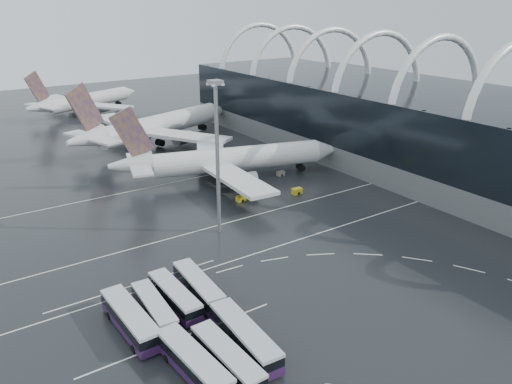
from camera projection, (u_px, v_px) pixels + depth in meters
ground at (261, 245)px, 91.15m from camera, size 420.00×420.00×0.00m
terminal at (407, 123)px, 134.74m from camera, size 42.00×160.00×34.90m
lane_marking_near at (267, 250)px, 89.60m from camera, size 120.00×0.25×0.01m
lane_marking_mid at (227, 223)px, 100.43m from camera, size 120.00×0.25×0.01m
lane_marking_far at (168, 183)px, 122.08m from camera, size 120.00×0.25×0.01m
bus_bay_line_south at (181, 338)px, 66.24m from camera, size 28.00×0.25×0.01m
bus_bay_line_north at (136, 285)px, 78.62m from camera, size 28.00×0.25×0.01m
airliner_main at (226, 160)px, 123.18m from camera, size 57.68×49.90×19.82m
airliner_gate_b at (155, 127)px, 153.61m from camera, size 61.43×54.57×21.87m
airliner_gate_c at (84, 101)px, 196.54m from camera, size 49.96×45.62×18.63m
bus_row_near_a at (130, 319)px, 66.97m from camera, size 3.61×13.92×3.41m
bus_row_near_b at (154, 308)px, 69.71m from camera, size 3.45×12.21×2.97m
bus_row_near_c at (175, 296)px, 72.52m from camera, size 3.10×12.58×3.09m
bus_row_near_d at (198, 286)px, 74.83m from camera, size 3.72×13.16×3.20m
bus_row_far_a at (194, 363)px, 58.91m from camera, size 3.95×13.45×3.27m
bus_row_far_b at (227, 359)px, 59.80m from camera, size 3.34×12.84×3.14m
bus_row_far_c at (245, 337)px, 63.43m from camera, size 3.92×14.03×3.42m
floodlight_mast at (217, 140)px, 90.12m from camera, size 2.22×2.22×29.00m
gse_cart_belly_a at (297, 191)px, 115.37m from camera, size 2.40×1.42×1.31m
gse_cart_belly_b at (281, 173)px, 127.36m from camera, size 2.06×1.22×1.13m
gse_cart_belly_c at (241, 198)px, 111.21m from camera, size 2.21×1.31×1.21m
gse_cart_belly_e at (223, 179)px, 123.38m from camera, size 1.94×1.14×1.06m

